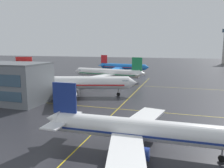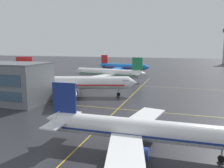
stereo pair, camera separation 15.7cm
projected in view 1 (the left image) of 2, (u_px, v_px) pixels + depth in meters
name	position (u px, v px, depth m)	size (l,w,h in m)	color
airliner_front_gate	(139.00, 130.00, 35.17)	(33.21, 28.74, 10.35)	white
airliner_second_row	(73.00, 83.00, 74.41)	(40.73, 34.75, 12.89)	white
airliner_third_row	(108.00, 73.00, 106.07)	(36.66, 31.35, 11.40)	white
airliner_far_left_stand	(123.00, 67.00, 142.26)	(33.90, 28.99, 10.54)	blue
taxiway_markings	(118.00, 109.00, 59.72)	(142.73, 119.84, 0.01)	yellow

